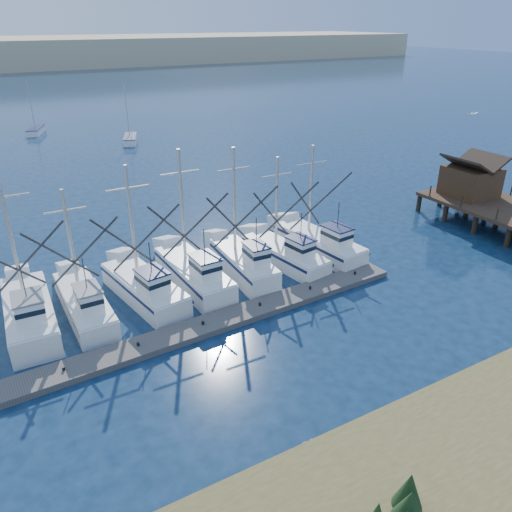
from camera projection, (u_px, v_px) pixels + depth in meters
The scene contains 8 objects.
ground at pixel (377, 348), 28.00m from camera, with size 500.00×500.00×0.00m, color #0B2034.
floating_dock at pixel (203, 327), 29.60m from camera, with size 28.44×1.90×0.38m, color #56514D.
timber_pier at pixel (503, 200), 43.09m from camera, with size 7.00×20.00×8.00m.
dune_ridge at pixel (4, 52), 190.79m from camera, with size 360.00×60.00×10.00m, color tan.
trawler_fleet at pixel (166, 283), 32.94m from camera, with size 28.24×8.52×9.34m.
sailboat_near at pixel (130, 139), 74.21m from camera, with size 3.50×5.95×8.10m.
sailboat_far at pixel (36, 131), 79.94m from camera, with size 3.53×5.91×8.10m.
flying_gull at pixel (472, 114), 39.40m from camera, with size 1.20×0.22×0.22m.
Camera 1 is at (-17.27, -16.69, 16.75)m, focal length 35.00 mm.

